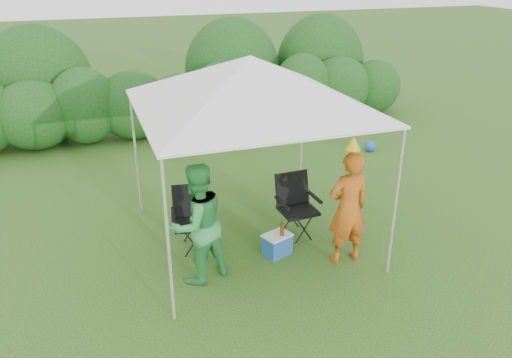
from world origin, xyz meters
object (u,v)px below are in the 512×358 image
object	(u,v)px
chair_right	(296,201)
chair_left	(191,214)
woman	(197,224)
man	(348,208)
canopy	(250,82)
cooler	(277,244)

from	to	relation	value
chair_right	chair_left	world-z (taller)	chair_right
chair_left	woman	distance (m)	0.93
man	canopy	bearing A→B (deg)	-43.87
woman	cooler	bearing A→B (deg)	168.53
canopy	woman	world-z (taller)	canopy
canopy	chair_right	size ratio (longest dim) A/B	3.16
chair_right	man	distance (m)	1.07
chair_left	cooler	world-z (taller)	chair_left
chair_right	man	size ratio (longest dim) A/B	0.59
woman	canopy	bearing A→B (deg)	-163.58
man	chair_right	bearing A→B (deg)	-70.06
chair_right	man	bearing A→B (deg)	-71.89
cooler	woman	bearing A→B (deg)	169.10
canopy	chair_left	distance (m)	2.13
canopy	cooler	bearing A→B (deg)	-69.56
woman	cooler	world-z (taller)	woman
chair_right	cooler	size ratio (longest dim) A/B	2.08
chair_left	cooler	distance (m)	1.35
woman	cooler	size ratio (longest dim) A/B	3.55
chair_right	woman	distance (m)	1.89
woman	cooler	distance (m)	1.40
chair_right	canopy	bearing A→B (deg)	173.55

